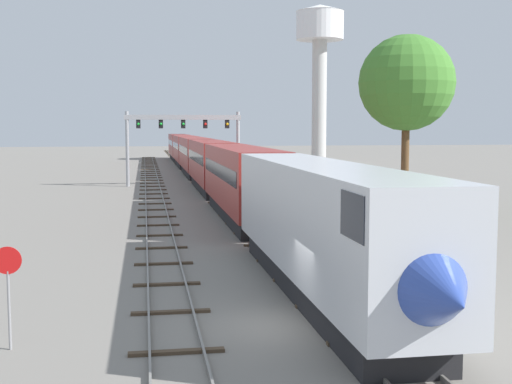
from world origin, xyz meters
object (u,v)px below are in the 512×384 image
Objects in this scene: passenger_train at (201,159)px; water_tower at (320,42)px; trackside_tree_left at (407,83)px; signal_gantry at (183,131)px; stop_sign at (8,283)px.

water_tower reaches higher than passenger_train.
signal_gantry is at bearing 120.21° from trackside_tree_left.
trackside_tree_left is (-12.41, -71.39, -11.84)m from water_tower.
signal_gantry is at bearing 81.47° from stop_sign.
passenger_train is 42.77× the size of stop_sign.
stop_sign is 0.23× the size of trackside_tree_left.
water_tower reaches higher than signal_gantry.
passenger_train is 4.47× the size of water_tower.
passenger_train is 32.38m from trackside_tree_left.
signal_gantry is at bearing -116.34° from passenger_train.
passenger_train is at bearing 63.66° from signal_gantry.
trackside_tree_left is at bearing 50.55° from stop_sign.
water_tower is at bearing 80.14° from trackside_tree_left.
passenger_train is at bearing -120.25° from water_tower.
trackside_tree_left is (12.15, -29.28, 6.59)m from passenger_train.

